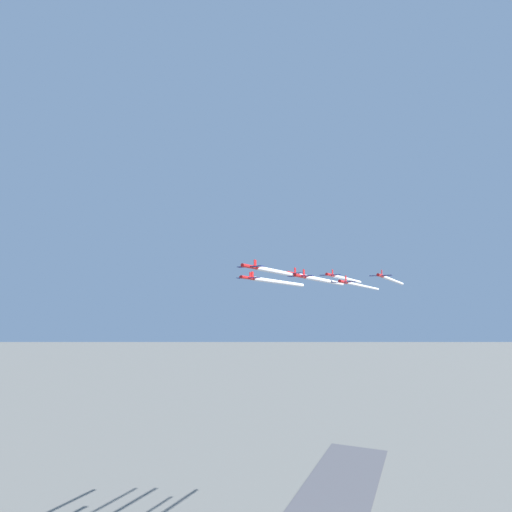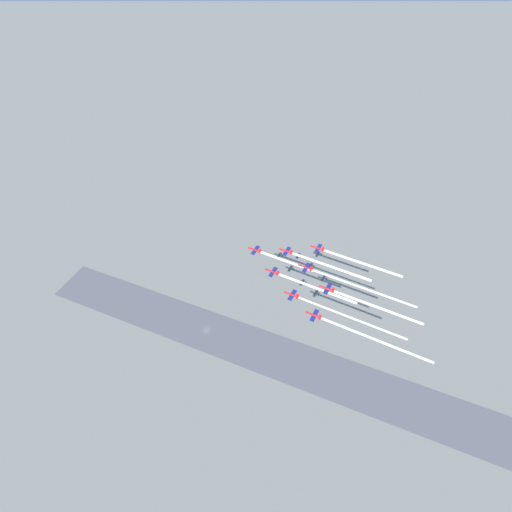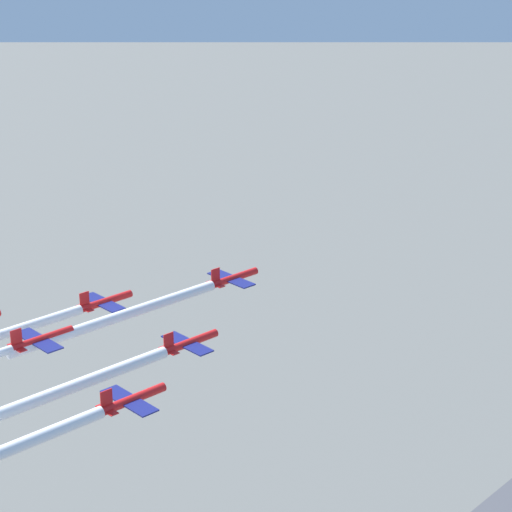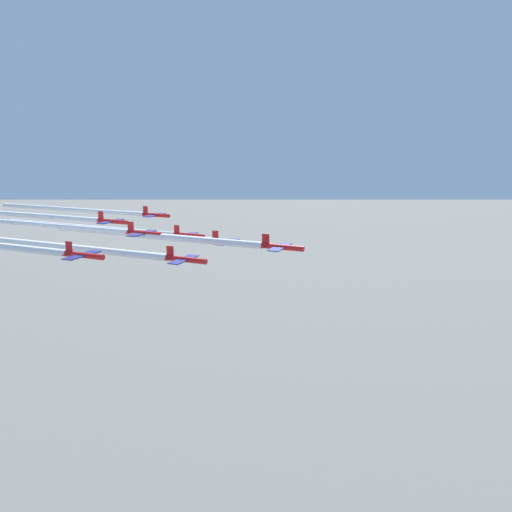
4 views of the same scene
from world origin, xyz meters
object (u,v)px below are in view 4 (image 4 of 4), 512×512
object	(u,v)px
jet_3	(188,235)
jet_7	(112,221)
jet_1	(228,242)
jet_2	(185,259)
jet_0	(281,247)
jet_4	(143,233)
jet_6	(155,215)
jet_5	(83,255)

from	to	relation	value
jet_3	jet_7	size ratio (longest dim) A/B	1.00
jet_1	jet_2	bearing A→B (deg)	0.00
jet_0	jet_4	xyz separation A→B (m)	(19.73, -21.79, 0.42)
jet_3	jet_6	distance (m)	17.26
jet_0	jet_2	xyz separation A→B (m)	(16.27, -5.09, -1.74)
jet_0	jet_7	world-z (taller)	jet_7
jet_0	jet_2	world-z (taller)	jet_0
jet_1	jet_5	bearing A→B (deg)	-29.54
jet_0	jet_3	distance (m)	34.23
jet_0	jet_5	xyz separation A→B (m)	(32.54, -10.18, -0.45)
jet_4	jet_7	size ratio (longest dim) A/B	1.00
jet_6	jet_4	bearing A→B (deg)	29.54
jet_2	jet_7	xyz separation A→B (m)	(6.91, -33.39, 2.37)
jet_1	jet_7	xyz separation A→B (m)	(19.73, -21.79, 2.45)
jet_0	jet_4	bearing A→B (deg)	-90.00
jet_3	jet_6	xyz separation A→B (m)	(3.46, -16.70, 2.71)
jet_0	jet_3	bearing A→B (deg)	-120.47
jet_1	jet_6	distance (m)	34.14
jet_4	jet_7	distance (m)	17.05
jet_1	jet_5	world-z (taller)	jet_5
jet_1	jet_2	distance (m)	17.29
jet_0	jet_2	size ratio (longest dim) A/B	1.00
jet_1	jet_3	xyz separation A→B (m)	(3.46, -16.70, -1.13)
jet_2	jet_6	world-z (taller)	jet_6
jet_1	jet_5	size ratio (longest dim) A/B	1.00
jet_1	jet_5	xyz separation A→B (m)	(29.09, 6.51, 1.36)
jet_3	jet_1	bearing A→B (deg)	59.53
jet_4	jet_1	bearing A→B (deg)	120.47
jet_0	jet_7	xyz separation A→B (m)	(23.18, -38.48, 0.63)
jet_5	jet_4	bearing A→B (deg)	-180.00
jet_4	jet_5	world-z (taller)	jet_4
jet_1	jet_2	xyz separation A→B (m)	(12.82, 11.61, 0.08)
jet_1	jet_7	bearing A→B (deg)	-90.00
jet_0	jet_3	xyz separation A→B (m)	(6.91, -33.39, -2.94)
jet_0	jet_5	size ratio (longest dim) A/B	1.00
jet_3	jet_5	size ratio (longest dim) A/B	1.00
jet_3	jet_7	distance (m)	17.42
jet_2	jet_3	bearing A→B (deg)	-150.46
jet_0	jet_4	distance (m)	29.40
jet_1	jet_7	distance (m)	29.49
jet_2	jet_3	world-z (taller)	jet_2
jet_5	jet_7	distance (m)	29.83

